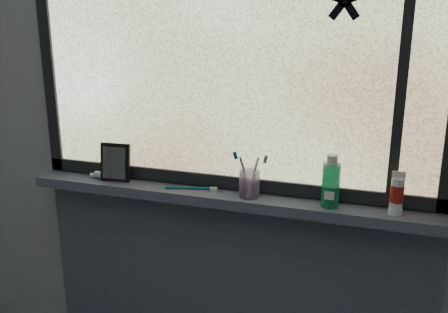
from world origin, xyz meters
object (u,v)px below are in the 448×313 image
at_px(vanity_mirror, 115,162).
at_px(mouthwash_bottle, 331,181).
at_px(cream_tube, 397,192).
at_px(toothbrush_cup, 249,184).

height_order(vanity_mirror, mouthwash_bottle, mouthwash_bottle).
bearing_deg(cream_tube, toothbrush_cup, 179.34).
relative_size(vanity_mirror, cream_tube, 1.42).
relative_size(toothbrush_cup, cream_tube, 0.92).
distance_m(toothbrush_cup, mouthwash_bottle, 0.30).
xyz_separation_m(vanity_mirror, mouthwash_bottle, (0.86, -0.01, 0.02)).
relative_size(toothbrush_cup, mouthwash_bottle, 0.64).
bearing_deg(toothbrush_cup, cream_tube, -0.66).
bearing_deg(vanity_mirror, mouthwash_bottle, -5.03).
distance_m(vanity_mirror, toothbrush_cup, 0.57).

